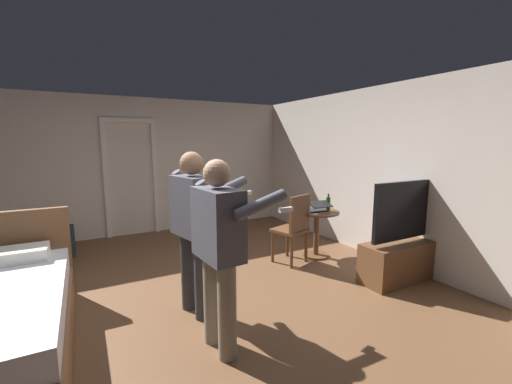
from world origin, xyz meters
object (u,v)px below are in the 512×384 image
(side_table, at_px, (317,226))
(bottle_on_table, at_px, (328,204))
(suitcase_dark, at_px, (56,243))
(laptop, at_px, (317,208))
(wooden_chair, at_px, (294,226))
(tv_flatscreen, at_px, (406,251))
(person_blue_shirt, at_px, (219,243))
(person_striped_shirt, at_px, (194,222))

(side_table, relative_size, bottle_on_table, 2.73)
(bottle_on_table, xyz_separation_m, suitcase_dark, (-3.60, 1.92, -0.59))
(laptop, bearing_deg, side_table, 51.57)
(side_table, relative_size, suitcase_dark, 1.42)
(wooden_chair, bearing_deg, side_table, 9.23)
(tv_flatscreen, distance_m, person_blue_shirt, 2.65)
(person_striped_shirt, bearing_deg, laptop, 18.17)
(side_table, distance_m, person_blue_shirt, 2.56)
(tv_flatscreen, relative_size, bottle_on_table, 4.90)
(person_blue_shirt, relative_size, person_striped_shirt, 0.98)
(bottle_on_table, bearing_deg, suitcase_dark, 151.94)
(laptop, bearing_deg, wooden_chair, -175.68)
(side_table, height_order, person_striped_shirt, person_striped_shirt)
(person_striped_shirt, bearing_deg, tv_flatscreen, -9.83)
(tv_flatscreen, distance_m, suitcase_dark, 4.95)
(laptop, height_order, person_blue_shirt, person_blue_shirt)
(wooden_chair, distance_m, person_blue_shirt, 2.13)
(person_blue_shirt, height_order, person_striped_shirt, person_striped_shirt)
(laptop, xyz_separation_m, bottle_on_table, (0.17, -0.04, 0.06))
(person_blue_shirt, distance_m, suitcase_dark, 3.56)
(person_striped_shirt, bearing_deg, person_blue_shirt, -90.23)
(wooden_chair, bearing_deg, tv_flatscreen, -49.34)
(person_blue_shirt, xyz_separation_m, suitcase_dark, (-1.35, 3.22, -0.70))
(person_blue_shirt, bearing_deg, tv_flatscreen, 4.71)
(side_table, bearing_deg, person_striped_shirt, -161.05)
(wooden_chair, bearing_deg, person_striped_shirt, -158.46)
(person_striped_shirt, bearing_deg, wooden_chair, 21.54)
(side_table, xyz_separation_m, laptop, (-0.03, -0.04, 0.28))
(tv_flatscreen, xyz_separation_m, suitcase_dark, (-3.93, 3.01, -0.14))
(laptop, xyz_separation_m, person_striped_shirt, (-2.07, -0.68, 0.19))
(tv_flatscreen, bearing_deg, laptop, 114.33)
(tv_flatscreen, xyz_separation_m, person_striped_shirt, (-2.58, 0.45, 0.59))
(person_blue_shirt, bearing_deg, suitcase_dark, 112.76)
(bottle_on_table, height_order, wooden_chair, wooden_chair)
(side_table, bearing_deg, person_blue_shirt, -146.73)
(wooden_chair, distance_m, person_striped_shirt, 1.81)
(tv_flatscreen, bearing_deg, wooden_chair, 130.66)
(person_striped_shirt, bearing_deg, side_table, 18.95)
(tv_flatscreen, distance_m, wooden_chair, 1.46)
(side_table, xyz_separation_m, suitcase_dark, (-3.46, 1.84, -0.26))
(wooden_chair, distance_m, suitcase_dark, 3.57)
(person_striped_shirt, xyz_separation_m, suitcase_dark, (-1.35, 2.56, -0.73))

